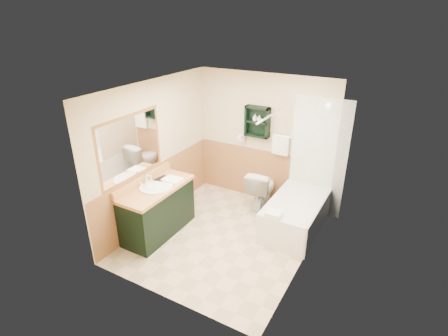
# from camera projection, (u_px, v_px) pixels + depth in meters

# --- Properties ---
(floor) EXTENTS (3.00, 3.00, 0.00)m
(floor) POSITION_uv_depth(u_px,v_px,m) (223.00, 237.00, 5.67)
(floor) COLOR beige
(floor) RESTS_ON ground
(back_wall) EXTENTS (2.60, 0.04, 2.40)m
(back_wall) POSITION_uv_depth(u_px,v_px,m) (264.00, 139.00, 6.38)
(back_wall) COLOR beige
(back_wall) RESTS_ON ground
(left_wall) EXTENTS (0.04, 3.00, 2.40)m
(left_wall) POSITION_uv_depth(u_px,v_px,m) (154.00, 153.00, 5.76)
(left_wall) COLOR beige
(left_wall) RESTS_ON ground
(right_wall) EXTENTS (0.04, 3.00, 2.40)m
(right_wall) POSITION_uv_depth(u_px,v_px,m) (311.00, 190.00, 4.58)
(right_wall) COLOR beige
(right_wall) RESTS_ON ground
(ceiling) EXTENTS (2.60, 3.00, 0.04)m
(ceiling) POSITION_uv_depth(u_px,v_px,m) (223.00, 87.00, 4.66)
(ceiling) COLOR white
(ceiling) RESTS_ON back_wall
(wainscot_left) EXTENTS (2.98, 2.98, 1.00)m
(wainscot_left) POSITION_uv_depth(u_px,v_px,m) (159.00, 191.00, 6.03)
(wainscot_left) COLOR #B07447
(wainscot_left) RESTS_ON left_wall
(wainscot_back) EXTENTS (2.58, 2.58, 1.00)m
(wainscot_back) POSITION_uv_depth(u_px,v_px,m) (262.00, 175.00, 6.64)
(wainscot_back) COLOR #B07447
(wainscot_back) RESTS_ON back_wall
(mirror_frame) EXTENTS (1.30, 1.30, 1.00)m
(mirror_frame) POSITION_uv_depth(u_px,v_px,m) (131.00, 147.00, 5.17)
(mirror_frame) COLOR #955630
(mirror_frame) RESTS_ON left_wall
(mirror_glass) EXTENTS (1.20, 1.20, 0.90)m
(mirror_glass) POSITION_uv_depth(u_px,v_px,m) (131.00, 147.00, 5.17)
(mirror_glass) COLOR white
(mirror_glass) RESTS_ON left_wall
(tile_right) EXTENTS (1.50, 1.50, 2.10)m
(tile_right) POSITION_uv_depth(u_px,v_px,m) (322.00, 178.00, 5.26)
(tile_right) COLOR white
(tile_right) RESTS_ON right_wall
(tile_back) EXTENTS (0.95, 0.95, 2.10)m
(tile_back) POSITION_uv_depth(u_px,v_px,m) (318.00, 158.00, 5.95)
(tile_back) COLOR white
(tile_back) RESTS_ON back_wall
(tile_accent) EXTENTS (1.50, 1.50, 0.10)m
(tile_accent) POSITION_uv_depth(u_px,v_px,m) (328.00, 124.00, 4.91)
(tile_accent) COLOR #154927
(tile_accent) RESTS_ON right_wall
(wall_shelf) EXTENTS (0.45, 0.15, 0.55)m
(wall_shelf) POSITION_uv_depth(u_px,v_px,m) (257.00, 122.00, 6.18)
(wall_shelf) COLOR black
(wall_shelf) RESTS_ON back_wall
(hair_dryer) EXTENTS (0.10, 0.24, 0.18)m
(hair_dryer) POSITION_uv_depth(u_px,v_px,m) (242.00, 137.00, 6.48)
(hair_dryer) COLOR white
(hair_dryer) RESTS_ON back_wall
(towel_bar) EXTENTS (0.40, 0.06, 0.40)m
(towel_bar) POSITION_uv_depth(u_px,v_px,m) (281.00, 136.00, 6.10)
(towel_bar) COLOR white
(towel_bar) RESTS_ON back_wall
(curtain_rod) EXTENTS (0.03, 1.60, 0.03)m
(curtain_rod) POSITION_uv_depth(u_px,v_px,m) (279.00, 110.00, 5.20)
(curtain_rod) COLOR silver
(curtain_rod) RESTS_ON back_wall
(shower_curtain) EXTENTS (1.05, 1.05, 1.70)m
(shower_curtain) POSITION_uv_depth(u_px,v_px,m) (279.00, 159.00, 5.69)
(shower_curtain) COLOR beige
(shower_curtain) RESTS_ON curtain_rod
(vanity) EXTENTS (0.59, 1.32, 0.84)m
(vanity) POSITION_uv_depth(u_px,v_px,m) (158.00, 210.00, 5.63)
(vanity) COLOR black
(vanity) RESTS_ON ground
(bathtub) EXTENTS (0.80, 1.50, 0.53)m
(bathtub) POSITION_uv_depth(u_px,v_px,m) (296.00, 214.00, 5.81)
(bathtub) COLOR white
(bathtub) RESTS_ON ground
(toilet) EXTENTS (0.48, 0.79, 0.75)m
(toilet) POSITION_uv_depth(u_px,v_px,m) (262.00, 189.00, 6.39)
(toilet) COLOR white
(toilet) RESTS_ON ground
(counter_towel) EXTENTS (0.30, 0.23, 0.04)m
(counter_towel) POSITION_uv_depth(u_px,v_px,m) (172.00, 180.00, 5.64)
(counter_towel) COLOR white
(counter_towel) RESTS_ON vanity
(vanity_book) EXTENTS (0.18, 0.05, 0.24)m
(vanity_book) POSITION_uv_depth(u_px,v_px,m) (158.00, 172.00, 5.69)
(vanity_book) COLOR black
(vanity_book) RESTS_ON vanity
(tub_towel) EXTENTS (0.23, 0.19, 0.07)m
(tub_towel) POSITION_uv_depth(u_px,v_px,m) (274.00, 214.00, 5.23)
(tub_towel) COLOR white
(tub_towel) RESTS_ON bathtub
(soap_bottle_a) EXTENTS (0.08, 0.13, 0.06)m
(soap_bottle_a) POSITION_uv_depth(u_px,v_px,m) (255.00, 119.00, 6.18)
(soap_bottle_a) COLOR white
(soap_bottle_a) RESTS_ON wall_shelf
(soap_bottle_b) EXTENTS (0.12, 0.13, 0.09)m
(soap_bottle_b) POSITION_uv_depth(u_px,v_px,m) (259.00, 119.00, 6.14)
(soap_bottle_b) COLOR white
(soap_bottle_b) RESTS_ON wall_shelf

